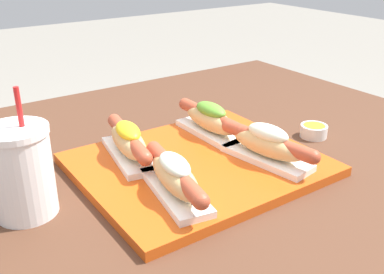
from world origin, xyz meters
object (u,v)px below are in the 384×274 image
Objects in this scene: hot_dog_1 at (267,144)px; drink_cup at (21,171)px; serving_tray at (198,165)px; hot_dog_3 at (211,120)px; hot_dog_0 at (175,176)px; hot_dog_2 at (129,142)px; sauce_bowl at (312,130)px.

hot_dog_1 is 0.42m from drink_cup.
hot_dog_3 is at bearing 42.42° from serving_tray.
hot_dog_0 is at bearing -139.83° from hot_dog_3.
serving_tray is 0.14m from hot_dog_0.
hot_dog_1 reaches higher than hot_dog_3.
hot_dog_3 is at bearing 40.17° from hot_dog_0.
hot_dog_3 is at bearing 0.04° from hot_dog_2.
hot_dog_3 is (0.19, 0.00, 0.00)m from hot_dog_2.
hot_dog_0 is at bearing -141.98° from serving_tray.
hot_dog_1 is 1.00× the size of hot_dog_2.
serving_tray is 1.97× the size of hot_dog_3.
serving_tray is 0.13m from hot_dog_1.
hot_dog_0 is at bearing -170.88° from sauce_bowl.
hot_dog_2 is 0.21m from drink_cup.
hot_dog_2 is (0.00, 0.16, 0.00)m from hot_dog_0.
drink_cup reaches higher than serving_tray.
sauce_bowl is 0.60m from drink_cup.
drink_cup is (-0.41, 0.11, 0.02)m from hot_dog_1.
hot_dog_3 is (-0.01, 0.16, -0.00)m from hot_dog_1.
hot_dog_0 is at bearing -90.44° from hot_dog_2.
hot_dog_1 is at bearing -163.26° from sauce_bowl.
sauce_bowl is (0.19, 0.06, -0.04)m from hot_dog_1.
hot_dog_2 is at bearing -179.96° from hot_dog_3.
serving_tray is at bearing 176.93° from sauce_bowl.
drink_cup is (-0.21, -0.05, 0.02)m from hot_dog_2.
serving_tray is at bearing -137.58° from hot_dog_3.
drink_cup is at bearing 165.47° from hot_dog_1.
drink_cup reaches higher than hot_dog_1.
hot_dog_2 is 1.05× the size of drink_cup.
sauce_bowl is (0.29, -0.02, 0.01)m from serving_tray.
hot_dog_2 is at bearing 142.50° from hot_dog_1.
hot_dog_3 is at bearing 94.56° from hot_dog_1.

